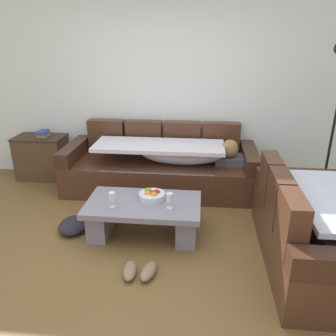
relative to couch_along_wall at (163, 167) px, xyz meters
The scene contains 13 objects.
ground_plane 1.66m from the couch_along_wall, 92.74° to the right, with size 14.00×14.00×0.00m, color brown.
back_wall 1.15m from the couch_along_wall, 98.47° to the left, with size 9.00×0.10×2.70m, color white.
couch_along_wall is the anchor object (origin of this frame).
couch_near_window 2.16m from the couch_along_wall, 42.88° to the right, with size 0.92×1.72×0.88m.
coffee_table 1.17m from the couch_along_wall, 93.70° to the right, with size 1.20×0.68×0.38m.
fruit_bowl 1.09m from the couch_along_wall, 89.90° to the right, with size 0.28×0.28×0.10m.
wine_glass_near_left 1.37m from the couch_along_wall, 105.81° to the right, with size 0.07×0.07×0.17m.
wine_glass_near_right 1.29m from the couch_along_wall, 80.57° to the right, with size 0.07×0.07×0.17m.
side_cabinet 1.86m from the couch_along_wall, behind, with size 0.72×0.44×0.64m.
book_stack_on_cabinet 1.83m from the couch_along_wall, behind, with size 0.17×0.22×0.09m.
floor_lamp 2.20m from the couch_along_wall, ahead, with size 0.33×0.31×1.95m.
pair_of_shoes 1.87m from the couch_along_wall, 90.18° to the right, with size 0.33×0.29×0.09m.
crumpled_garment 1.48m from the couch_along_wall, 126.34° to the right, with size 0.40×0.32×0.12m, color #232328.
Camera 1 is at (0.58, -2.65, 2.02)m, focal length 36.01 mm.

